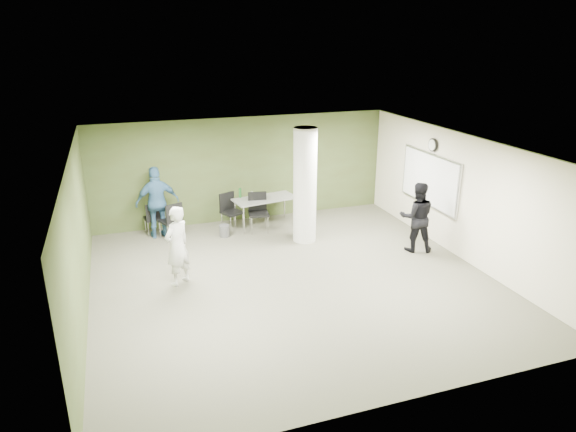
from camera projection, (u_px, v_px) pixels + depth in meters
name	position (u px, v px, depth m)	size (l,w,h in m)	color
floor	(293.00, 280.00, 10.65)	(8.00, 8.00, 0.00)	#525040
ceiling	(294.00, 148.00, 9.71)	(8.00, 8.00, 0.00)	white
wall_back	(244.00, 169.00, 13.75)	(8.00, 0.02, 2.80)	#424C23
wall_left	(78.00, 242.00, 8.96)	(0.02, 8.00, 2.80)	#424C23
wall_right_cream	(463.00, 197.00, 11.40)	(0.02, 8.00, 2.80)	beige
column	(305.00, 186.00, 12.27)	(0.56, 0.56, 2.80)	silver
whiteboard	(429.00, 180.00, 12.42)	(0.05, 2.30, 1.30)	silver
wall_clock	(433.00, 145.00, 12.13)	(0.06, 0.32, 0.32)	black
folding_table	(264.00, 200.00, 13.44)	(1.73, 0.98, 1.03)	gray
wastebasket	(224.00, 231.00, 12.92)	(0.26, 0.26, 0.30)	#4C4C4C
chair_back_left	(172.00, 218.00, 12.60)	(0.63, 0.63, 0.95)	black
chair_back_right	(154.00, 216.00, 12.91)	(0.48, 0.48, 0.85)	black
chair_table_left	(230.00, 208.00, 13.31)	(0.62, 0.62, 0.95)	black
chair_table_right	(258.00, 209.00, 13.18)	(0.56, 0.56, 1.00)	black
woman_white	(177.00, 246.00, 10.24)	(0.61, 0.40, 1.66)	silver
man_black	(417.00, 217.00, 11.86)	(0.81, 0.63, 1.66)	black
man_blue	(157.00, 202.00, 12.66)	(1.06, 0.44, 1.81)	#38638B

